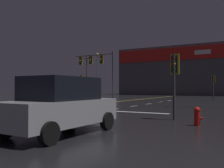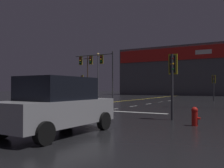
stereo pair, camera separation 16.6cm
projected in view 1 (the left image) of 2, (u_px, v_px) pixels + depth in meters
name	position (u px, v px, depth m)	size (l,w,h in m)	color
ground_plane	(99.00, 103.00, 25.08)	(200.00, 200.00, 0.00)	black
road_markings	(99.00, 104.00, 23.60)	(13.89, 60.00, 0.01)	gold
traffic_signal_median	(96.00, 63.00, 27.89)	(5.03, 0.36, 5.52)	#38383D
traffic_signal_corner_northeast	(213.00, 82.00, 30.10)	(0.42, 0.36, 3.13)	#38383D
traffic_signal_corner_northwest	(81.00, 81.00, 38.88)	(0.42, 0.36, 3.61)	#38383D
traffic_signal_corner_southeast	(174.00, 71.00, 12.02)	(0.42, 0.36, 3.17)	#38383D
streetlight_median_approach	(97.00, 68.00, 50.67)	(0.56, 0.56, 8.73)	#59595E
fire_hydrant	(197.00, 116.00, 10.05)	(0.35, 0.26, 0.76)	red
parked_car	(61.00, 105.00, 8.28)	(2.11, 4.34, 1.88)	#ADADB2
building_backdrop	(184.00, 71.00, 57.83)	(28.67, 10.23, 10.88)	#4C4C51
utility_pole_row	(184.00, 69.00, 50.10)	(46.08, 0.26, 11.11)	#4C3828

